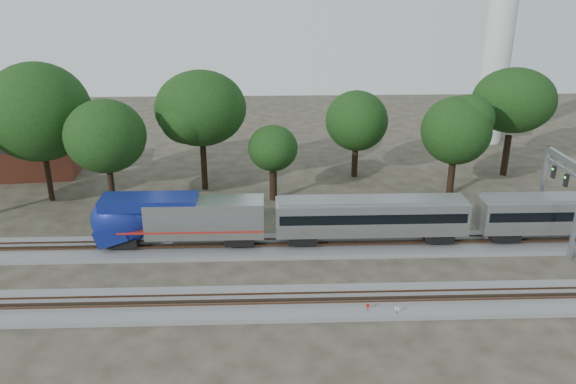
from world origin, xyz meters
The scene contains 15 objects.
ground centered at (0.00, 0.00, 0.00)m, with size 160.00×160.00×0.00m, color #383328.
track_far centered at (0.00, 6.00, 0.21)m, with size 160.00×5.00×0.73m.
track_near centered at (0.00, -4.00, 0.21)m, with size 160.00×5.00×0.73m.
switch_stand_red centered at (5.19, -5.57, 0.63)m, with size 0.30×0.14×0.99m.
switch_stand_white centered at (7.31, -6.12, 0.64)m, with size 0.32×0.08×1.00m.
switch_lever centered at (6.33, -5.24, 0.15)m, with size 0.50×0.30×0.30m, color #512D19.
signal_gantry centered at (25.07, 6.00, 6.46)m, with size 0.62×7.29×8.86m.
brick_building centered at (-32.38, 28.79, 2.47)m, with size 10.81×8.10×4.90m.
tree_1 centered at (-27.48, 19.33, 10.41)m, with size 10.60×10.60×14.94m.
tree_2 centered at (-19.29, 15.27, 8.72)m, with size 8.87×8.87×12.51m.
tree_3 centered at (-10.06, 22.43, 10.03)m, with size 10.21×10.21×14.39m.
tree_4 centered at (-1.75, 18.73, 6.20)m, with size 6.33×6.33×8.93m.
tree_5 centered at (8.88, 26.44, 7.39)m, with size 7.54×7.54×10.63m.
tree_6 centered at (19.34, 19.66, 7.79)m, with size 7.94×7.94×11.19m.
tree_7 centered at (28.54, 26.30, 9.83)m, with size 10.00×10.00×14.11m.
Camera 1 is at (-2.25, -42.19, 24.30)m, focal length 35.00 mm.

